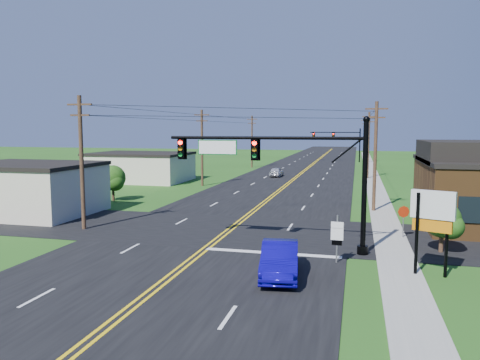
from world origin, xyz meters
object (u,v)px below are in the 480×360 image
(signal_mast_far, at_px, (338,140))
(blue_car, at_px, (280,260))
(route_sign, at_px, (337,235))
(stop_sign, at_px, (404,215))
(signal_mast_main, at_px, (282,166))

(signal_mast_far, height_order, blue_car, signal_mast_far)
(route_sign, distance_m, stop_sign, 7.56)
(route_sign, xyz_separation_m, stop_sign, (3.77, 6.55, 0.03))
(signal_mast_far, height_order, route_sign, signal_mast_far)
(signal_mast_far, relative_size, route_sign, 4.41)
(signal_mast_main, height_order, signal_mast_far, same)
(signal_mast_main, relative_size, stop_sign, 5.51)
(blue_car, xyz_separation_m, route_sign, (2.46, 2.81, 0.67))
(blue_car, distance_m, stop_sign, 11.26)
(signal_mast_far, height_order, stop_sign, signal_mast_far)
(signal_mast_far, xyz_separation_m, blue_car, (0.60, -76.83, -3.77))
(stop_sign, bearing_deg, signal_mast_main, -164.29)
(signal_mast_main, height_order, blue_car, signal_mast_main)
(blue_car, bearing_deg, signal_mast_far, 83.06)
(blue_car, bearing_deg, route_sign, 41.37)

